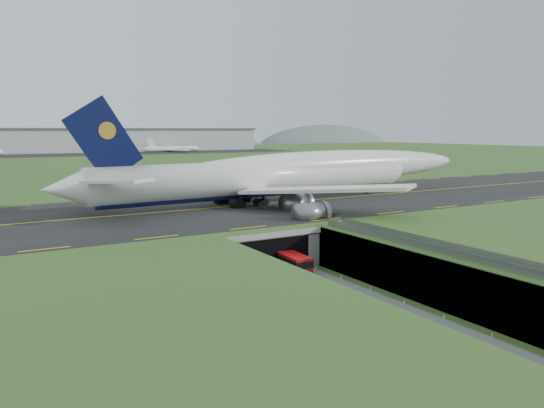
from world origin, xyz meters
TOP-DOWN VIEW (x-y plane):
  - ground at (0.00, 0.00)m, footprint 900.00×900.00m
  - airfield_deck at (0.00, 0.00)m, footprint 800.00×800.00m
  - trench_road at (0.00, -7.50)m, footprint 12.00×75.00m
  - taxiway at (0.00, 33.00)m, footprint 800.00×44.00m
  - tunnel_portal at (0.00, 16.71)m, footprint 17.00×22.30m
  - guideway at (11.00, -19.11)m, footprint 3.00×53.00m
  - jumbo_jet at (20.26, 34.75)m, footprint 97.67×62.21m
  - shuttle_tram at (1.66, 5.70)m, footprint 3.17×7.38m
  - cargo_terminal at (-0.18, 299.41)m, footprint 320.00×67.00m
  - distant_hills at (64.38, 430.00)m, footprint 700.00×91.00m

SIDE VIEW (x-z plane):
  - distant_hills at x=64.38m, z-range -34.00..26.00m
  - ground at x=0.00m, z-range 0.00..0.00m
  - trench_road at x=0.00m, z-range 0.00..0.20m
  - shuttle_tram at x=1.66m, z-range 0.15..3.11m
  - airfield_deck at x=0.00m, z-range 0.00..6.00m
  - tunnel_portal at x=0.00m, z-range 0.33..6.33m
  - guideway at x=11.00m, z-range 1.80..8.85m
  - taxiway at x=0.00m, z-range 6.00..6.18m
  - jumbo_jet at x=20.26m, z-range 1.25..21.85m
  - cargo_terminal at x=-0.18m, z-range 6.16..21.76m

